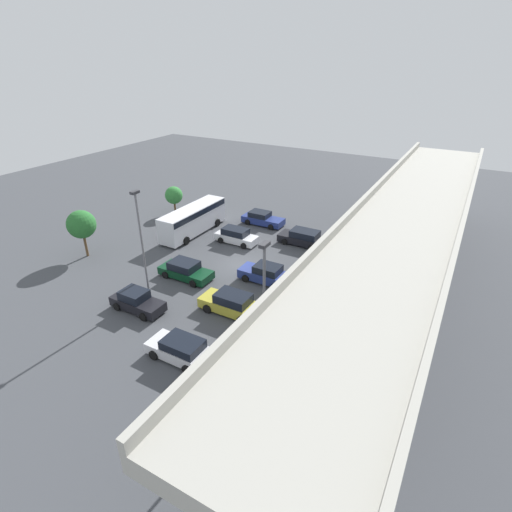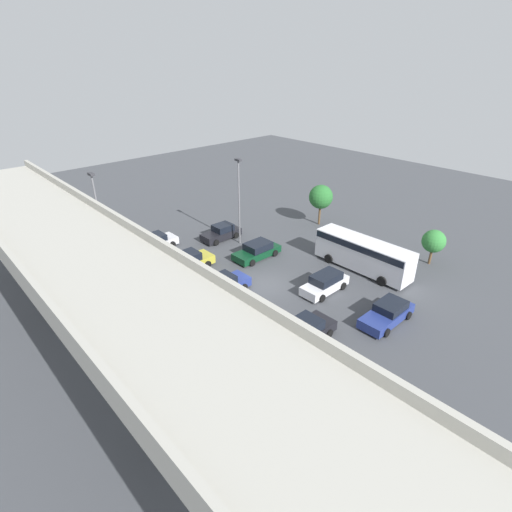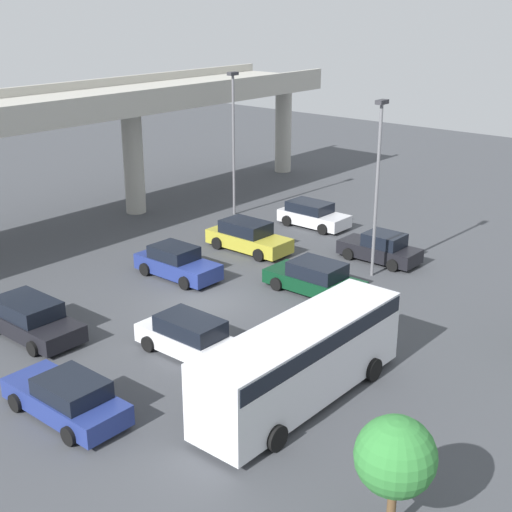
% 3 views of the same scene
% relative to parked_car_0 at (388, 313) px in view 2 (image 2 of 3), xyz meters
% --- Properties ---
extents(ground_plane, '(99.34, 99.34, 0.00)m').
position_rel_parked_car_0_xyz_m(ground_plane, '(9.73, 3.12, -0.69)').
color(ground_plane, '#424449').
extents(highway_overpass, '(47.65, 6.99, 8.27)m').
position_rel_parked_car_0_xyz_m(highway_overpass, '(9.73, 16.85, 6.12)').
color(highway_overpass, '#ADAAA0').
rests_on(highway_overpass, ground_plane).
extents(parked_car_0, '(2.12, 4.82, 1.48)m').
position_rel_parked_car_0_xyz_m(parked_car_0, '(0.00, 0.00, 0.00)').
color(parked_car_0, navy).
rests_on(parked_car_0, ground_plane).
extents(parked_car_1, '(2.21, 4.76, 1.55)m').
position_rel_parked_car_0_xyz_m(parked_car_1, '(2.68, 6.18, 0.06)').
color(parked_car_1, black).
rests_on(parked_car_1, ground_plane).
extents(parked_car_2, '(1.97, 4.46, 1.58)m').
position_rel_parked_car_0_xyz_m(parked_car_2, '(5.72, 0.05, 0.07)').
color(parked_car_2, silver).
rests_on(parked_car_2, ground_plane).
extents(parked_car_3, '(2.07, 4.57, 1.58)m').
position_rel_parked_car_0_xyz_m(parked_car_3, '(11.17, 6.44, 0.05)').
color(parked_car_3, navy).
rests_on(parked_car_3, ground_plane).
extents(parked_car_4, '(2.21, 4.81, 1.52)m').
position_rel_parked_car_0_xyz_m(parked_car_4, '(14.01, 0.00, 0.02)').
color(parked_car_4, '#0C381E').
rests_on(parked_car_4, ground_plane).
extents(parked_car_5, '(2.14, 4.87, 1.65)m').
position_rel_parked_car_0_xyz_m(parked_car_5, '(16.49, 6.35, 0.09)').
color(parked_car_5, gold).
rests_on(parked_car_5, ground_plane).
extents(parked_car_6, '(1.99, 4.32, 1.58)m').
position_rel_parked_car_0_xyz_m(parked_car_6, '(19.70, -0.14, 0.03)').
color(parked_car_6, black).
rests_on(parked_car_6, ground_plane).
extents(parked_car_7, '(2.14, 4.30, 1.49)m').
position_rel_parked_car_0_xyz_m(parked_car_7, '(22.41, 6.25, 0.04)').
color(parked_car_7, silver).
rests_on(parked_car_7, ground_plane).
extents(shuttle_bus, '(9.07, 2.57, 2.89)m').
position_rel_parked_car_0_xyz_m(shuttle_bus, '(5.82, -5.33, 1.03)').
color(shuttle_bus, silver).
rests_on(shuttle_bus, ground_plane).
extents(lamp_post_near_aisle, '(0.70, 0.35, 8.97)m').
position_rel_parked_car_0_xyz_m(lamp_post_near_aisle, '(21.24, 11.64, 4.50)').
color(lamp_post_near_aisle, slate).
rests_on(lamp_post_near_aisle, ground_plane).
extents(lamp_post_mid_lot, '(0.70, 0.35, 8.73)m').
position_rel_parked_car_0_xyz_m(lamp_post_mid_lot, '(17.64, -0.91, 4.38)').
color(lamp_post_mid_lot, slate).
rests_on(lamp_post_mid_lot, ground_plane).
extents(tree_front_left, '(2.11, 2.11, 3.37)m').
position_rel_parked_car_0_xyz_m(tree_front_left, '(2.14, -10.99, 1.61)').
color(tree_front_left, brown).
rests_on(tree_front_left, ground_plane).
extents(tree_front_right, '(2.67, 2.67, 4.62)m').
position_rel_parked_car_0_xyz_m(tree_front_right, '(15.35, -10.94, 2.58)').
color(tree_front_right, brown).
rests_on(tree_front_right, ground_plane).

